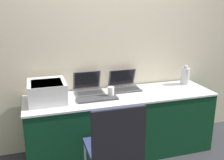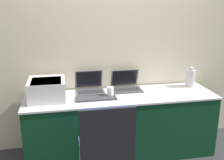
{
  "view_description": "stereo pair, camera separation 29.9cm",
  "coord_description": "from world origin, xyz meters",
  "px_view_note": "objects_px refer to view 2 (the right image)",
  "views": [
    {
      "loc": [
        -0.95,
        -2.41,
        1.78
      ],
      "look_at": [
        -0.1,
        0.33,
        0.93
      ],
      "focal_mm": 42.0,
      "sensor_mm": 36.0,
      "label": 1
    },
    {
      "loc": [
        -0.66,
        -2.49,
        1.78
      ],
      "look_at": [
        -0.1,
        0.33,
        0.93
      ],
      "focal_mm": 42.0,
      "sensor_mm": 36.0,
      "label": 2
    }
  ],
  "objects_px": {
    "external_keyboard": "(96,98)",
    "coffee_cup": "(110,92)",
    "printer": "(47,89)",
    "laptop_left": "(90,87)",
    "metal_pitcher": "(190,77)",
    "chair": "(106,142)",
    "laptop_right": "(126,85)"
  },
  "relations": [
    {
      "from": "metal_pitcher",
      "to": "laptop_left",
      "type": "bearing_deg",
      "value": 178.4
    },
    {
      "from": "coffee_cup",
      "to": "chair",
      "type": "bearing_deg",
      "value": -103.89
    },
    {
      "from": "laptop_left",
      "to": "external_keyboard",
      "type": "height_order",
      "value": "laptop_left"
    },
    {
      "from": "printer",
      "to": "laptop_left",
      "type": "bearing_deg",
      "value": 18.04
    },
    {
      "from": "printer",
      "to": "laptop_right",
      "type": "relative_size",
      "value": 1.22
    },
    {
      "from": "printer",
      "to": "external_keyboard",
      "type": "distance_m",
      "value": 0.55
    },
    {
      "from": "coffee_cup",
      "to": "laptop_right",
      "type": "bearing_deg",
      "value": 42.34
    },
    {
      "from": "printer",
      "to": "metal_pitcher",
      "type": "distance_m",
      "value": 1.78
    },
    {
      "from": "printer",
      "to": "metal_pitcher",
      "type": "xyz_separation_m",
      "value": [
        1.77,
        0.12,
        -0.0
      ]
    },
    {
      "from": "laptop_right",
      "to": "metal_pitcher",
      "type": "xyz_separation_m",
      "value": [
        0.83,
        -0.04,
        0.06
      ]
    },
    {
      "from": "laptop_right",
      "to": "metal_pitcher",
      "type": "relative_size",
      "value": 1.34
    },
    {
      "from": "laptop_left",
      "to": "laptop_right",
      "type": "bearing_deg",
      "value": 0.24
    },
    {
      "from": "laptop_right",
      "to": "printer",
      "type": "bearing_deg",
      "value": -170.28
    },
    {
      "from": "laptop_right",
      "to": "chair",
      "type": "xyz_separation_m",
      "value": [
        -0.42,
        -0.92,
        -0.22
      ]
    },
    {
      "from": "printer",
      "to": "laptop_right",
      "type": "xyz_separation_m",
      "value": [
        0.94,
        0.16,
        -0.07
      ]
    },
    {
      "from": "external_keyboard",
      "to": "metal_pitcher",
      "type": "bearing_deg",
      "value": 10.62
    },
    {
      "from": "coffee_cup",
      "to": "chair",
      "type": "relative_size",
      "value": 0.12
    },
    {
      "from": "laptop_right",
      "to": "chair",
      "type": "relative_size",
      "value": 0.36
    },
    {
      "from": "printer",
      "to": "laptop_right",
      "type": "height_order",
      "value": "laptop_right"
    },
    {
      "from": "laptop_right",
      "to": "coffee_cup",
      "type": "height_order",
      "value": "laptop_right"
    },
    {
      "from": "printer",
      "to": "external_keyboard",
      "type": "xyz_separation_m",
      "value": [
        0.53,
        -0.11,
        -0.11
      ]
    },
    {
      "from": "coffee_cup",
      "to": "printer",
      "type": "bearing_deg",
      "value": 175.04
    },
    {
      "from": "external_keyboard",
      "to": "chair",
      "type": "xyz_separation_m",
      "value": [
        -0.0,
        -0.65,
        -0.18
      ]
    },
    {
      "from": "printer",
      "to": "metal_pitcher",
      "type": "height_order",
      "value": "metal_pitcher"
    },
    {
      "from": "printer",
      "to": "laptop_left",
      "type": "xyz_separation_m",
      "value": [
        0.49,
        0.16,
        -0.07
      ]
    },
    {
      "from": "laptop_left",
      "to": "metal_pitcher",
      "type": "height_order",
      "value": "metal_pitcher"
    },
    {
      "from": "laptop_right",
      "to": "coffee_cup",
      "type": "bearing_deg",
      "value": -137.66
    },
    {
      "from": "external_keyboard",
      "to": "printer",
      "type": "bearing_deg",
      "value": 168.3
    },
    {
      "from": "printer",
      "to": "metal_pitcher",
      "type": "relative_size",
      "value": 1.63
    },
    {
      "from": "external_keyboard",
      "to": "metal_pitcher",
      "type": "relative_size",
      "value": 1.76
    },
    {
      "from": "laptop_right",
      "to": "metal_pitcher",
      "type": "distance_m",
      "value": 0.83
    },
    {
      "from": "external_keyboard",
      "to": "coffee_cup",
      "type": "distance_m",
      "value": 0.18
    }
  ]
}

